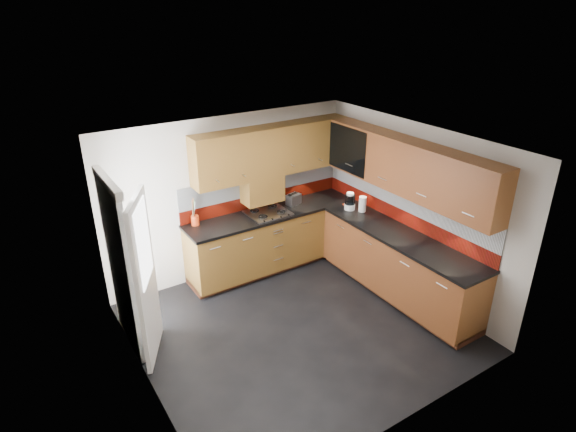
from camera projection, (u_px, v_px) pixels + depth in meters
room at (299, 222)px, 5.54m from camera, size 4.00×3.80×2.64m
base_cabinets at (331, 253)px, 7.06m from camera, size 2.70×3.20×0.95m
countertop at (332, 224)px, 6.84m from camera, size 2.72×3.22×0.04m
backsplash at (336, 197)px, 7.00m from camera, size 2.70×3.20×0.54m
upper_cabinets at (341, 159)px, 6.61m from camera, size 2.50×3.20×0.72m
extractor_hood at (262, 189)px, 7.11m from camera, size 0.60×0.33×0.40m
glass_cabinet at (355, 147)px, 7.05m from camera, size 0.32×0.80×0.66m
back_door at (131, 272)px, 5.43m from camera, size 0.42×1.19×2.04m
gas_hob at (268, 213)px, 7.12m from camera, size 0.60×0.53×0.05m
utensil_pot at (195, 219)px, 6.73m from camera, size 0.11×0.11×0.40m
toaster at (293, 199)px, 7.42m from camera, size 0.26×0.20×0.17m
food_processor at (350, 202)px, 7.21m from camera, size 0.16×0.16×0.27m
paper_towel at (363, 204)px, 7.15m from camera, size 0.13×0.13×0.23m
orange_cloth at (348, 204)px, 7.42m from camera, size 0.15×0.13×0.01m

